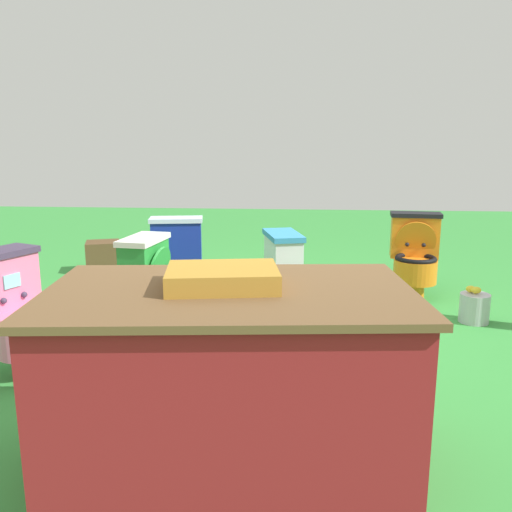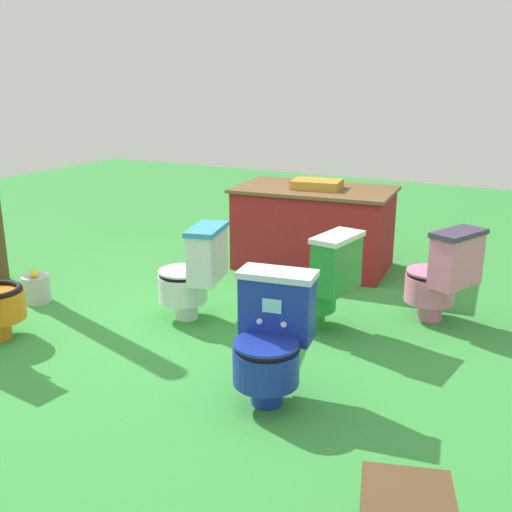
# 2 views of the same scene
# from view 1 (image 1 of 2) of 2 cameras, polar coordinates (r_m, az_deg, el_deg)

# --- Properties ---
(ground) EXTENTS (14.00, 14.00, 0.00)m
(ground) POSITION_cam_1_polar(r_m,az_deg,el_deg) (3.98, 1.40, -7.56)
(ground) COLOR green
(toilet_green) EXTENTS (0.54, 0.47, 0.73)m
(toilet_green) POSITION_cam_1_polar(r_m,az_deg,el_deg) (3.63, -10.19, -3.52)
(toilet_green) COLOR green
(toilet_green) RESTS_ON ground
(toilet_blue) EXTENTS (0.48, 0.55, 0.73)m
(toilet_blue) POSITION_cam_1_polar(r_m,az_deg,el_deg) (4.64, -8.34, -0.07)
(toilet_blue) COLOR #192D9E
(toilet_blue) RESTS_ON ground
(toilet_white) EXTENTS (0.58, 0.51, 0.73)m
(toilet_white) POSITION_cam_1_polar(r_m,az_deg,el_deg) (3.78, 4.49, -2.77)
(toilet_white) COLOR white
(toilet_white) RESTS_ON ground
(toilet_pink) EXTENTS (0.61, 0.56, 0.73)m
(toilet_pink) POSITION_cam_1_polar(r_m,az_deg,el_deg) (3.42, -24.29, -5.46)
(toilet_pink) COLOR pink
(toilet_pink) RESTS_ON ground
(toilet_orange) EXTENTS (0.45, 0.53, 0.73)m
(toilet_orange) POSITION_cam_1_polar(r_m,az_deg,el_deg) (4.89, 16.64, 0.21)
(toilet_orange) COLOR orange
(toilet_orange) RESTS_ON ground
(vendor_table) EXTENTS (1.54, 1.00, 0.85)m
(vendor_table) POSITION_cam_1_polar(r_m,az_deg,el_deg) (2.25, -2.78, -12.87)
(vendor_table) COLOR maroon
(vendor_table) RESTS_ON ground
(small_crate) EXTENTS (0.41, 0.39, 0.33)m
(small_crate) POSITION_cam_1_polar(r_m,az_deg,el_deg) (5.78, -16.04, -0.09)
(small_crate) COLOR brown
(small_crate) RESTS_ON ground
(lemon_bucket) EXTENTS (0.22, 0.22, 0.28)m
(lemon_bucket) POSITION_cam_1_polar(r_m,az_deg,el_deg) (4.36, 22.34, -5.09)
(lemon_bucket) COLOR #B7B7BF
(lemon_bucket) RESTS_ON ground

